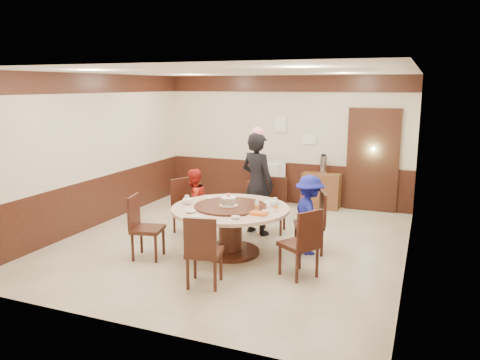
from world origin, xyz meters
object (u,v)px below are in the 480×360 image
at_px(banquet_table, 230,221).
at_px(person_standing, 257,184).
at_px(tv_stand, 267,192).
at_px(side_cabinet, 321,191).
at_px(birthday_cake, 228,201).
at_px(thermos, 323,165).
at_px(person_blue, 309,215).
at_px(person_red, 194,202).
at_px(shrimp_platter, 259,214).
at_px(television, 267,171).

height_order(banquet_table, person_standing, person_standing).
distance_m(person_standing, tv_stand, 2.30).
relative_size(banquet_table, side_cabinet, 2.27).
height_order(birthday_cake, thermos, thermos).
bearing_deg(tv_stand, side_cabinet, 1.42).
bearing_deg(banquet_table, person_standing, 88.12).
xyz_separation_m(person_blue, thermos, (-0.39, 2.81, 0.32)).
height_order(person_red, thermos, person_red).
bearing_deg(person_standing, tv_stand, -56.04).
bearing_deg(shrimp_platter, television, 106.81).
bearing_deg(person_standing, shrimp_platter, 130.56).
distance_m(person_standing, person_red, 1.16).
bearing_deg(television, thermos, 176.02).
relative_size(side_cabinet, thermos, 2.11).
distance_m(tv_stand, television, 0.48).
distance_m(person_standing, television, 2.21).
bearing_deg(person_standing, side_cabinet, -87.42).
height_order(banquet_table, tv_stand, banquet_table).
distance_m(person_red, thermos, 3.15).
relative_size(shrimp_platter, side_cabinet, 0.38).
height_order(banquet_table, person_red, person_red).
relative_size(banquet_table, shrimp_platter, 6.07).
height_order(person_standing, tv_stand, person_standing).
bearing_deg(person_red, birthday_cake, 71.44).
distance_m(banquet_table, shrimp_platter, 0.71).
height_order(tv_stand, side_cabinet, side_cabinet).
bearing_deg(shrimp_platter, person_red, 147.57).
relative_size(person_red, person_blue, 0.94).
bearing_deg(person_red, television, -173.55).
height_order(person_standing, shrimp_platter, person_standing).
xyz_separation_m(tv_stand, side_cabinet, (1.21, 0.03, 0.12)).
relative_size(person_red, side_cabinet, 1.46).
bearing_deg(side_cabinet, person_standing, -107.29).
bearing_deg(person_blue, tv_stand, -6.63).
relative_size(person_blue, television, 1.58).
bearing_deg(thermos, shrimp_platter, -92.53).
distance_m(television, side_cabinet, 1.26).
relative_size(shrimp_platter, television, 0.38).
bearing_deg(side_cabinet, thermos, 0.00).
relative_size(person_red, tv_stand, 1.37).
bearing_deg(television, tv_stand, 180.00).
bearing_deg(person_standing, banquet_table, 107.99).
xyz_separation_m(person_blue, side_cabinet, (-0.42, 2.81, -0.25)).
bearing_deg(thermos, person_red, -123.54).
distance_m(banquet_table, person_blue, 1.23).
relative_size(birthday_cake, shrimp_platter, 0.95).
relative_size(television, thermos, 2.06).
bearing_deg(birthday_cake, person_blue, 23.52).
xyz_separation_m(person_blue, shrimp_platter, (-0.55, -0.80, 0.16)).
distance_m(shrimp_platter, tv_stand, 3.78).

